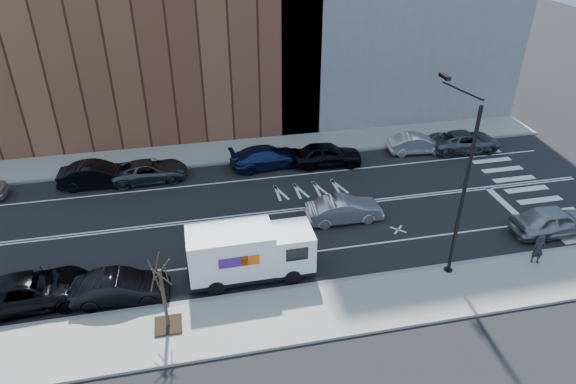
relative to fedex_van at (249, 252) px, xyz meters
name	(u,v)px	position (x,y,z in m)	size (l,w,h in m)	color
ground	(284,211)	(2.91, 5.60, -1.50)	(120.00, 120.00, 0.00)	black
sidewalk_near	(323,310)	(2.91, -3.20, -1.43)	(44.00, 3.60, 0.15)	gray
sidewalk_far	(261,148)	(2.91, 14.40, -1.43)	(44.00, 3.60, 0.15)	gray
curb_near	(313,285)	(2.91, -1.40, -1.42)	(44.00, 0.25, 0.17)	gray
curb_far	(265,159)	(2.91, 12.60, -1.42)	(44.00, 0.25, 0.17)	gray
crosswalk	(520,184)	(18.91, 5.60, -1.50)	(3.00, 14.00, 0.01)	white
road_markings	(284,211)	(2.91, 5.60, -1.50)	(40.00, 8.60, 0.01)	white
streetlight	(460,181)	(9.91, -1.31, 3.58)	(0.44, 4.02, 9.34)	black
street_tree	(165,304)	(-4.09, -2.80, -0.05)	(1.20, 1.20, 3.75)	black
fedex_van	(249,252)	(0.00, 0.00, 0.00)	(6.29, 2.28, 2.87)	black
far_parked_b	(97,175)	(-8.41, 11.23, -0.70)	(1.70, 4.88, 1.61)	black
far_parked_c	(150,171)	(-5.09, 11.30, -0.81)	(2.29, 4.96, 1.38)	#414447
far_parked_d	(267,157)	(2.91, 11.56, -0.75)	(2.11, 5.19, 1.51)	navy
far_parked_e	(327,154)	(7.08, 10.92, -0.68)	(1.96, 4.86, 1.66)	black
far_parked_f	(417,144)	(14.11, 11.50, -0.79)	(1.50, 4.30, 1.42)	silver
far_parked_g	(465,141)	(17.77, 11.11, -0.78)	(2.41, 5.23, 1.45)	#4E5056
driving_sedan	(344,209)	(6.14, 3.92, -0.77)	(1.56, 4.47, 1.47)	#B5B5BA
near_parked_rear_a	(121,288)	(-6.20, -0.43, -0.77)	(1.56, 4.47, 1.47)	black
near_parked_rear_b	(30,290)	(-10.30, 0.21, -0.74)	(2.54, 5.51, 1.53)	black
near_parked_front	(554,221)	(17.28, 0.18, -0.67)	(1.96, 4.88, 1.66)	#9C9CA0
pedestrian	(538,250)	(14.62, -2.14, -0.55)	(0.59, 0.39, 1.62)	black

